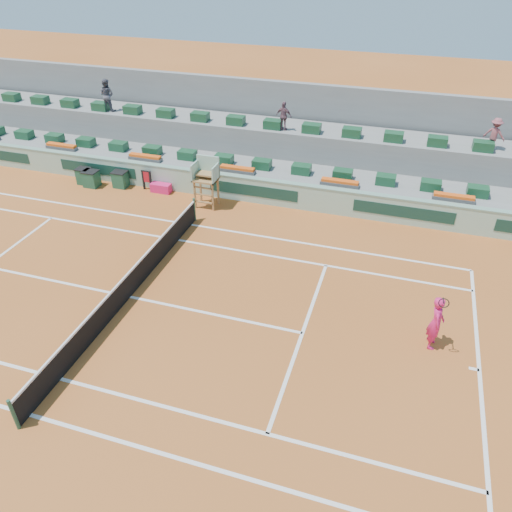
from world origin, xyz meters
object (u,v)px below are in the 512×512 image
Objects in this scene: umpire_chair at (206,175)px; drink_cooler_a at (120,179)px; tennis_player at (436,322)px; player_bag at (161,188)px.

umpire_chair reaches higher than drink_cooler_a.
tennis_player is (15.45, -7.31, 0.53)m from drink_cooler_a.
player_bag is at bearing 168.02° from umpire_chair.
drink_cooler_a is at bearing 174.19° from umpire_chair.
umpire_chair is at bearing -5.81° from drink_cooler_a.
umpire_chair is 1.05× the size of tennis_player.
player_bag is 2.24m from drink_cooler_a.
tennis_player is (13.22, -7.39, 0.73)m from player_bag.
tennis_player is (10.44, -6.80, -0.59)m from umpire_chair.
player_bag is 1.21× the size of drink_cooler_a.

